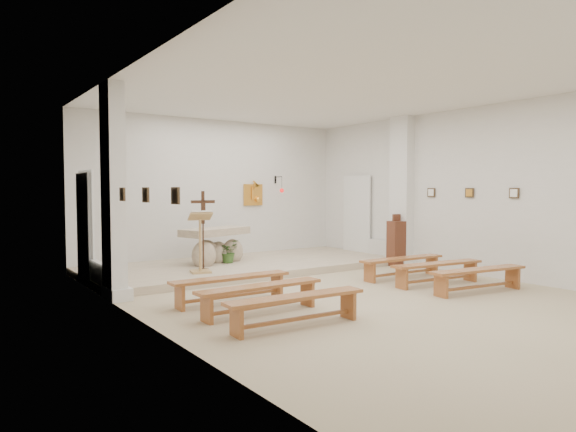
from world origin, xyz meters
TOP-DOWN VIEW (x-y plane):
  - ground at (0.00, 0.00)m, footprint 7.00×10.00m
  - wall_left at (-3.49, 0.00)m, footprint 0.02×10.00m
  - wall_right at (3.49, 0.00)m, footprint 0.02×10.00m
  - wall_back at (0.00, 4.99)m, footprint 7.00×0.02m
  - ceiling at (0.00, 0.00)m, footprint 7.00×10.00m
  - sanctuary_platform at (0.00, 3.50)m, footprint 6.98×3.00m
  - pilaster_left at (-3.37, 2.00)m, footprint 0.26×0.55m
  - pilaster_right at (3.37, 2.00)m, footprint 0.26×0.55m
  - gold_wall_relief at (1.05, 4.96)m, footprint 0.55×0.04m
  - sanctuary_lamp at (1.75, 4.71)m, footprint 0.11×0.36m
  - station_frame_left_front at (-3.47, -0.80)m, footprint 0.03×0.20m
  - station_frame_left_mid at (-3.47, 0.20)m, footprint 0.03×0.20m
  - station_frame_left_rear at (-3.47, 1.20)m, footprint 0.03×0.20m
  - station_frame_right_front at (3.47, -0.80)m, footprint 0.03×0.20m
  - station_frame_right_mid at (3.47, 0.20)m, footprint 0.03×0.20m
  - station_frame_right_rear at (3.47, 1.20)m, footprint 0.03×0.20m
  - radiator_left at (-3.43, 2.70)m, footprint 0.10×0.85m
  - radiator_right at (3.43, 2.70)m, footprint 0.10×0.85m
  - altar at (-0.62, 3.86)m, footprint 1.77×1.15m
  - lectern at (-1.48, 2.77)m, footprint 0.51×0.46m
  - crucifix_stand at (-1.29, 3.04)m, footprint 0.48×0.21m
  - potted_plant at (-0.38, 3.67)m, footprint 0.59×0.56m
  - donation_pedestal at (3.10, 1.90)m, footprint 0.37×0.37m
  - bench_left_front at (-1.95, 0.66)m, footprint 2.00×0.34m
  - bench_right_front at (1.95, 0.66)m, footprint 2.01×0.41m
  - bench_left_second at (-1.95, -0.22)m, footprint 2.00×0.36m
  - bench_right_second at (1.95, -0.22)m, footprint 2.02×0.55m
  - bench_left_third at (-1.95, -1.10)m, footprint 2.01×0.42m
  - bench_right_third at (1.95, -1.10)m, footprint 2.02×0.58m

SIDE VIEW (x-z plane):
  - ground at x=0.00m, z-range 0.00..0.00m
  - sanctuary_platform at x=0.00m, z-range 0.00..0.15m
  - radiator_left at x=-3.43m, z-range 0.01..0.53m
  - radiator_right at x=3.43m, z-range 0.01..0.53m
  - bench_left_front at x=-1.95m, z-range 0.11..0.53m
  - bench_right_front at x=1.95m, z-range 0.11..0.53m
  - bench_left_second at x=-1.95m, z-range 0.11..0.53m
  - bench_right_second at x=1.95m, z-range 0.11..0.53m
  - bench_left_third at x=-1.95m, z-range 0.11..0.53m
  - bench_right_third at x=1.95m, z-range 0.11..0.53m
  - potted_plant at x=-0.38m, z-range 0.15..0.67m
  - altar at x=-0.62m, z-range 0.05..0.91m
  - donation_pedestal at x=3.10m, z-range -0.07..1.14m
  - lectern at x=-1.48m, z-range 0.14..1.37m
  - crucifix_stand at x=-1.29m, z-range 0.28..1.88m
  - gold_wall_relief at x=1.05m, z-range 1.38..1.92m
  - station_frame_left_front at x=-3.47m, z-range 1.62..1.82m
  - station_frame_left_mid at x=-3.47m, z-range 1.62..1.82m
  - station_frame_left_rear at x=-3.47m, z-range 1.62..1.82m
  - station_frame_right_front at x=3.47m, z-range 1.62..1.82m
  - station_frame_right_mid at x=3.47m, z-range 1.62..1.82m
  - station_frame_right_rear at x=3.47m, z-range 1.62..1.82m
  - wall_left at x=-3.49m, z-range 0.00..3.50m
  - wall_right at x=3.49m, z-range 0.00..3.50m
  - wall_back at x=0.00m, z-range 0.00..3.50m
  - pilaster_left at x=-3.37m, z-range 0.00..3.50m
  - pilaster_right at x=3.37m, z-range 0.00..3.50m
  - sanctuary_lamp at x=1.75m, z-range 1.59..2.03m
  - ceiling at x=0.00m, z-range 3.48..3.50m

